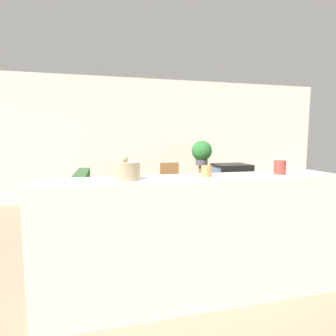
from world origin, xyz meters
TOP-DOWN VIEW (x-y plane):
  - ground_plane at (0.00, 0.00)m, footprint 14.00×14.00m
  - wall_back at (0.00, 3.43)m, footprint 9.00×0.06m
  - couch at (-0.86, 1.79)m, footprint 0.85×1.73m
  - tv_stand at (1.50, 1.84)m, footprint 0.77×0.56m
  - television at (1.50, 1.84)m, footprint 0.63×0.53m
  - wooden_chair at (0.55, 2.60)m, footprint 0.44×0.44m
  - plant_stand at (1.25, 2.72)m, footprint 0.12×0.12m
  - potted_plant at (1.25, 2.72)m, footprint 0.43×0.43m
  - foreground_counter at (0.00, -0.49)m, footprint 2.59×0.44m
  - decorative_bowl at (-0.60, -0.49)m, footprint 0.23×0.23m
  - candle_jar at (0.07, -0.49)m, footprint 0.09×0.09m
  - coffee_tin at (0.78, -0.49)m, footprint 0.10×0.10m

SIDE VIEW (x-z plane):
  - ground_plane at x=0.00m, z-range 0.00..0.00m
  - tv_stand at x=1.50m, z-range 0.00..0.41m
  - couch at x=-0.86m, z-range -0.13..0.70m
  - plant_stand at x=1.25m, z-range 0.00..0.81m
  - wooden_chair at x=0.55m, z-range 0.04..0.92m
  - foreground_counter at x=0.00m, z-range 0.00..1.06m
  - television at x=1.50m, z-range 0.41..0.91m
  - potted_plant at x=1.25m, z-range 0.83..1.35m
  - candle_jar at x=0.07m, z-range 1.06..1.16m
  - coffee_tin at x=0.78m, z-range 1.06..1.19m
  - decorative_bowl at x=-0.60m, z-range 1.04..1.23m
  - wall_back at x=0.00m, z-range 0.00..2.70m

